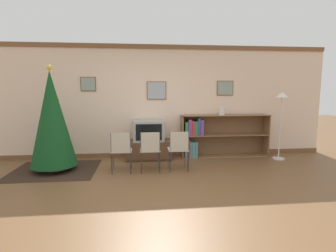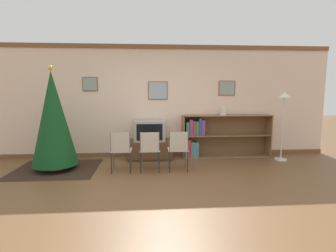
{
  "view_description": "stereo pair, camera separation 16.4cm",
  "coord_description": "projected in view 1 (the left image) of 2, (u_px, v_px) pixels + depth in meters",
  "views": [
    {
      "loc": [
        -0.36,
        -4.04,
        1.63
      ],
      "look_at": [
        0.2,
        1.29,
        0.89
      ],
      "focal_mm": 28.0,
      "sensor_mm": 36.0,
      "label": 1
    },
    {
      "loc": [
        -0.19,
        -4.05,
        1.63
      ],
      "look_at": [
        0.2,
        1.29,
        0.89
      ],
      "focal_mm": 28.0,
      "sensor_mm": 36.0,
      "label": 2
    }
  ],
  "objects": [
    {
      "name": "ground_plane",
      "position": [
        164.0,
        191.0,
        4.24
      ],
      "size": [
        24.0,
        24.0,
        0.0
      ],
      "primitive_type": "plane",
      "color": "brown"
    },
    {
      "name": "tv_console",
      "position": [
        149.0,
        150.0,
        6.2
      ],
      "size": [
        1.05,
        0.53,
        0.45
      ],
      "color": "#412A1A",
      "rests_on": "ground_plane"
    },
    {
      "name": "bookshelf",
      "position": [
        210.0,
        136.0,
        6.42
      ],
      "size": [
        2.15,
        0.36,
        1.03
      ],
      "color": "olive",
      "rests_on": "ground_plane"
    },
    {
      "name": "christmas_tree",
      "position": [
        52.0,
        119.0,
        5.22
      ],
      "size": [
        0.9,
        0.9,
        2.11
      ],
      "color": "maroon",
      "rests_on": "area_rug"
    },
    {
      "name": "standing_lamp",
      "position": [
        281.0,
        108.0,
        6.07
      ],
      "size": [
        0.28,
        0.28,
        1.58
      ],
      "color": "silver",
      "rests_on": "ground_plane"
    },
    {
      "name": "folding_chair_center",
      "position": [
        150.0,
        149.0,
        5.19
      ],
      "size": [
        0.4,
        0.4,
        0.82
      ],
      "color": "#BCB29E",
      "rests_on": "ground_plane"
    },
    {
      "name": "vase",
      "position": [
        222.0,
        111.0,
        6.33
      ],
      "size": [
        0.15,
        0.15,
        0.2
      ],
      "color": "silver",
      "rests_on": "bookshelf"
    },
    {
      "name": "wall_back",
      "position": [
        155.0,
        102.0,
        6.4
      ],
      "size": [
        8.56,
        0.11,
        2.7
      ],
      "color": "beige",
      "rests_on": "ground_plane"
    },
    {
      "name": "television",
      "position": [
        149.0,
        131.0,
        6.14
      ],
      "size": [
        0.71,
        0.52,
        0.48
      ],
      "color": "#9E9E99",
      "rests_on": "tv_console"
    },
    {
      "name": "folding_chair_right",
      "position": [
        179.0,
        148.0,
        5.25
      ],
      "size": [
        0.4,
        0.4,
        0.82
      ],
      "color": "#BCB29E",
      "rests_on": "ground_plane"
    },
    {
      "name": "area_rug",
      "position": [
        55.0,
        170.0,
        5.36
      ],
      "size": [
        1.67,
        1.44,
        0.01
      ],
      "color": "#332319",
      "rests_on": "ground_plane"
    },
    {
      "name": "folding_chair_left",
      "position": [
        121.0,
        150.0,
        5.13
      ],
      "size": [
        0.4,
        0.4,
        0.82
      ],
      "color": "#BCB29E",
      "rests_on": "ground_plane"
    }
  ]
}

